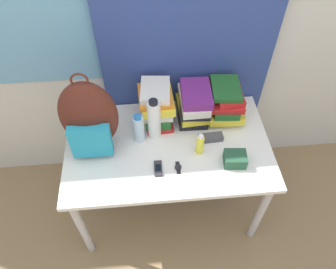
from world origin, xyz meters
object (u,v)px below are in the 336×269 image
Objects in this scene: sunglasses_case at (211,138)px; wristwatch at (178,167)px; sunscreen_bottle at (200,144)px; cell_phone at (158,168)px; sports_bottle at (154,119)px; book_stack_right at (225,102)px; book_stack_left at (157,104)px; book_stack_center at (194,104)px; camera_pouch at (235,159)px; backpack at (89,118)px; water_bottle at (139,128)px.

sunglasses_case is 0.29m from wristwatch.
sunscreen_bottle is 1.48× the size of cell_phone.
sports_bottle is at bearing 90.52° from cell_phone.
book_stack_left is at bearing -179.20° from book_stack_right.
book_stack_center reaches higher than camera_pouch.
backpack is 5.32× the size of cell_phone.
backpack reaches higher than camera_pouch.
book_stack_right is 2.23× the size of camera_pouch.
book_stack_right is 0.61m from cell_phone.
sunscreen_bottle is (0.25, -0.16, -0.07)m from sports_bottle.
sunscreen_bottle is at bearing -133.92° from sunglasses_case.
cell_phone is at bearing -67.61° from water_bottle.
book_stack_center is 0.24m from sunglasses_case.
cell_phone is at bearing -30.65° from backpack.
sunglasses_case is at bearing -68.75° from book_stack_center.
water_bottle is 2.44× the size of wristwatch.
book_stack_left is 0.37m from sunscreen_bottle.
water_bottle is 0.33m from wristwatch.
backpack is 2.63× the size of water_bottle.
wristwatch is at bearing -24.40° from backpack.
cell_phone is (-0.25, -0.10, -0.06)m from sunscreen_bottle.
book_stack_left reaches higher than book_stack_right.
book_stack_left is at bearing 147.28° from sunglasses_case.
water_bottle is at bearing 156.88° from camera_pouch.
book_stack_right is (0.20, 0.00, -0.00)m from book_stack_center.
book_stack_left is 0.97× the size of book_stack_right.
camera_pouch is at bearing -91.67° from book_stack_right.
water_bottle is (-0.12, -0.15, -0.04)m from book_stack_left.
cell_phone is 0.67× the size of sunglasses_case.
sunscreen_bottle reaches higher than cell_phone.
book_stack_center is at bearing 0.84° from book_stack_left.
sunglasses_case is at bearing -120.04° from book_stack_right.
book_stack_left is 1.40× the size of water_bottle.
camera_pouch is at bearing -42.47° from book_stack_left.
cell_phone reaches higher than wristwatch.
sports_bottle is at bearing 7.41° from backpack.
water_bottle is at bearing 159.21° from sunscreen_bottle.
backpack is at bearing -167.54° from book_stack_right.
water_bottle is 0.11m from sports_bottle.
sunglasses_case is at bearing 46.08° from sunscreen_bottle.
book_stack_center is 0.44m from camera_pouch.
book_stack_left is 0.41m from cell_phone.
sports_bottle is at bearing -153.09° from book_stack_center.
book_stack_center is 1.94× the size of sunglasses_case.
book_stack_center is 0.20m from book_stack_right.
sports_bottle is 0.29m from cell_phone.
book_stack_left is 1.89× the size of sunglasses_case.
backpack is 1.83× the size of book_stack_center.
book_stack_left is 2.83× the size of cell_phone.
wristwatch is (-0.22, -0.19, -0.01)m from sunglasses_case.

